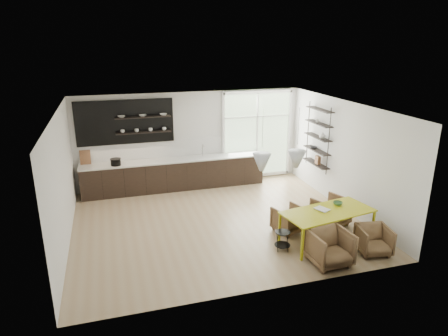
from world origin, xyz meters
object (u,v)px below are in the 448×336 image
dining_table (328,213)px  armchair_front_right (374,240)px  armchair_back_right (330,211)px  wire_stool (283,238)px  armchair_back_left (289,219)px  armchair_front_left (329,247)px

dining_table → armchair_front_right: 1.10m
armchair_back_right → armchair_front_right: (0.16, -1.51, -0.05)m
armchair_front_right → wire_stool: armchair_front_right is taller
dining_table → armchair_back_right: size_ratio=2.85×
armchair_back_left → armchair_front_left: 1.57m
armchair_back_right → armchair_front_left: 1.88m
dining_table → armchair_front_left: dining_table is taller
dining_table → armchair_front_right: bearing=-55.7°
armchair_back_right → wire_stool: armchair_back_right is taller
armchair_front_left → armchair_back_left: bearing=92.6°
armchair_front_right → armchair_back_left: bearing=141.6°
armchair_back_left → wire_stool: size_ratio=1.55×
armchair_back_right → armchair_front_left: bearing=38.5°
armchair_back_left → dining_table: bearing=112.6°
armchair_front_left → wire_stool: size_ratio=1.85×
armchair_back_right → armchair_front_right: size_ratio=1.16×
armchair_back_right → armchair_front_right: armchair_back_right is taller
armchair_back_left → armchair_front_right: bearing=115.3°
armchair_back_left → wire_stool: (-0.52, -0.79, -0.03)m
dining_table → armchair_back_left: bearing=119.2°
dining_table → armchair_front_right: dining_table is taller
wire_stool → armchair_front_right: bearing=-20.1°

